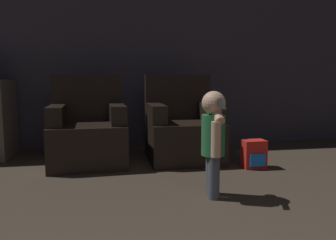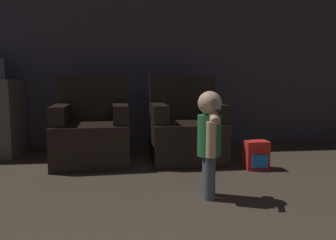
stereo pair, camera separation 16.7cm
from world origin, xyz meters
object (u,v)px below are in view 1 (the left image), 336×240
at_px(armchair_left, 88,132).
at_px(armchair_right, 182,130).
at_px(toy_backpack, 254,154).
at_px(person_toddler, 213,135).

relative_size(armchair_left, armchair_right, 1.00).
distance_m(armchair_left, armchair_right, 1.06).
relative_size(armchair_left, toy_backpack, 3.34).
bearing_deg(toy_backpack, person_toddler, -132.56).
height_order(armchair_right, person_toddler, armchair_right).
bearing_deg(person_toddler, armchair_left, -134.20).
height_order(armchair_left, toy_backpack, armchair_left).
bearing_deg(toy_backpack, armchair_left, 162.79).
distance_m(armchair_left, toy_backpack, 1.79).
relative_size(armchair_right, person_toddler, 1.18).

